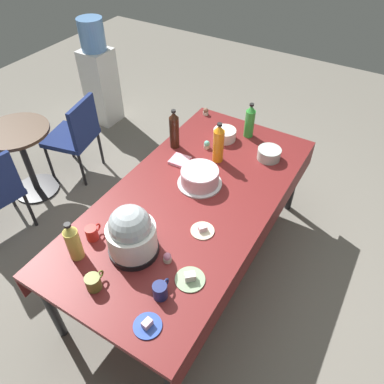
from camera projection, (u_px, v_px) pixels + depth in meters
The scene contains 23 objects.
ground at pixel (192, 261), 3.12m from camera, with size 9.00×9.00×0.00m, color slate.
potluck_table at pixel (192, 203), 2.65m from camera, with size 2.20×1.10×0.75m.
frosted_layer_cake at pixel (200, 177), 2.66m from camera, with size 0.33×0.33×0.13m.
slow_cooker at pixel (131, 234), 2.15m from camera, with size 0.31×0.31×0.36m.
glass_salad_bowl at pixel (269, 154), 2.90m from camera, with size 0.18×0.18×0.09m, color #B2C6BC.
ceramic_snack_bowl at pixel (225, 135), 3.09m from camera, with size 0.19×0.19×0.09m, color silver.
dessert_plate_cobalt at pixel (147, 325), 1.90m from camera, with size 0.15×0.15×0.05m.
dessert_plate_sage at pixel (190, 278), 2.10m from camera, with size 0.18×0.18×0.06m.
dessert_plate_cream at pixel (202, 230), 2.37m from camera, with size 0.15×0.15×0.05m.
cupcake_mint at pixel (207, 145), 3.01m from camera, with size 0.05×0.05×0.07m.
cupcake_rose at pixel (206, 111), 3.38m from camera, with size 0.05×0.05×0.07m.
cupcake_lemon at pixel (167, 258), 2.18m from camera, with size 0.05×0.05×0.07m.
soda_bottle_cola at pixel (174, 130), 2.94m from camera, with size 0.08×0.08×0.34m.
soda_bottle_ginger_ale at pixel (73, 242), 2.14m from camera, with size 0.09×0.09×0.29m.
soda_bottle_orange_juice at pixel (218, 144), 2.80m from camera, with size 0.08×0.08×0.34m.
soda_bottle_lime_soda at pixel (250, 121), 3.06m from camera, with size 0.08×0.08×0.31m.
coffee_mug_navy at pixel (160, 291), 2.00m from camera, with size 0.12×0.08×0.10m.
coffee_mug_olive at pixel (94, 282), 2.04m from camera, with size 0.13×0.09×0.09m.
coffee_mug_red at pixel (92, 233), 2.30m from camera, with size 0.12×0.08×0.09m.
paper_napkin_stack at pixel (180, 160), 2.89m from camera, with size 0.14×0.14×0.02m, color pink.
maroon_chair_right at pixel (76, 133), 3.64m from camera, with size 0.53×0.53×0.85m.
round_cafe_table at pixel (22, 150), 3.42m from camera, with size 0.60×0.60×0.72m.
water_cooler at pixel (99, 76), 4.33m from camera, with size 0.32×0.32×1.24m.
Camera 1 is at (-1.60, -0.96, 2.56)m, focal length 34.42 mm.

